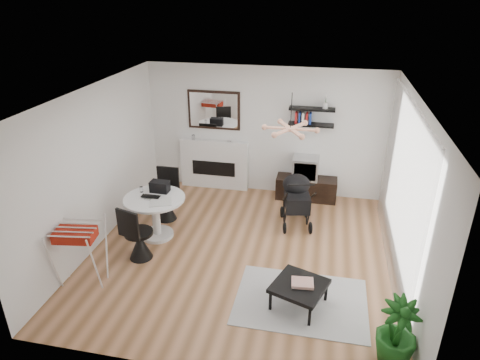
% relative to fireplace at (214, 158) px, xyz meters
% --- Properties ---
extents(floor, '(5.00, 5.00, 0.00)m').
position_rel_fireplace_xyz_m(floor, '(1.10, -2.42, -0.69)').
color(floor, brown).
rests_on(floor, ground).
extents(ceiling, '(5.00, 5.00, 0.00)m').
position_rel_fireplace_xyz_m(ceiling, '(1.10, -2.42, 2.01)').
color(ceiling, white).
rests_on(ceiling, wall_back).
extents(wall_back, '(5.00, 0.00, 5.00)m').
position_rel_fireplace_xyz_m(wall_back, '(1.10, 0.08, 0.66)').
color(wall_back, white).
rests_on(wall_back, floor).
extents(wall_left, '(0.00, 5.00, 5.00)m').
position_rel_fireplace_xyz_m(wall_left, '(-1.40, -2.42, 0.66)').
color(wall_left, white).
rests_on(wall_left, floor).
extents(wall_right, '(0.00, 5.00, 5.00)m').
position_rel_fireplace_xyz_m(wall_right, '(3.60, -2.42, 0.66)').
color(wall_right, white).
rests_on(wall_right, floor).
extents(sheer_curtain, '(0.04, 3.60, 2.60)m').
position_rel_fireplace_xyz_m(sheer_curtain, '(3.50, -2.22, 0.66)').
color(sheer_curtain, white).
rests_on(sheer_curtain, wall_right).
extents(fireplace, '(1.50, 0.17, 2.16)m').
position_rel_fireplace_xyz_m(fireplace, '(0.00, 0.00, 0.00)').
color(fireplace, white).
rests_on(fireplace, floor).
extents(shelf_lower, '(0.90, 0.25, 0.04)m').
position_rel_fireplace_xyz_m(shelf_lower, '(2.03, -0.05, 0.91)').
color(shelf_lower, black).
rests_on(shelf_lower, wall_back).
extents(shelf_upper, '(0.90, 0.25, 0.04)m').
position_rel_fireplace_xyz_m(shelf_upper, '(2.03, -0.05, 1.23)').
color(shelf_upper, black).
rests_on(shelf_upper, wall_back).
extents(pendant_lamp, '(0.90, 0.90, 0.10)m').
position_rel_fireplace_xyz_m(pendant_lamp, '(1.80, -2.12, 1.46)').
color(pendant_lamp, tan).
rests_on(pendant_lamp, ceiling).
extents(tv_console, '(1.25, 0.44, 0.47)m').
position_rel_fireplace_xyz_m(tv_console, '(2.03, -0.15, -0.45)').
color(tv_console, black).
rests_on(tv_console, floor).
extents(crt_tv, '(0.52, 0.46, 0.46)m').
position_rel_fireplace_xyz_m(crt_tv, '(1.99, -0.16, 0.01)').
color(crt_tv, '#BBBBBD').
rests_on(crt_tv, tv_console).
extents(dining_table, '(1.06, 1.06, 0.78)m').
position_rel_fireplace_xyz_m(dining_table, '(-0.49, -2.21, -0.17)').
color(dining_table, white).
rests_on(dining_table, floor).
extents(laptop, '(0.34, 0.22, 0.03)m').
position_rel_fireplace_xyz_m(laptop, '(-0.55, -2.27, 0.11)').
color(laptop, black).
rests_on(laptop, dining_table).
extents(black_bag, '(0.34, 0.21, 0.20)m').
position_rel_fireplace_xyz_m(black_bag, '(-0.48, -1.96, 0.19)').
color(black_bag, black).
rests_on(black_bag, dining_table).
extents(newspaper, '(0.46, 0.42, 0.01)m').
position_rel_fireplace_xyz_m(newspaper, '(-0.32, -2.36, 0.10)').
color(newspaper, white).
rests_on(newspaper, dining_table).
extents(drinking_glass, '(0.06, 0.06, 0.10)m').
position_rel_fireplace_xyz_m(drinking_glass, '(-0.79, -2.05, 0.14)').
color(drinking_glass, white).
rests_on(drinking_glass, dining_table).
extents(chair_far, '(0.48, 0.48, 1.00)m').
position_rel_fireplace_xyz_m(chair_far, '(-0.55, -1.56, -0.37)').
color(chair_far, black).
rests_on(chair_far, floor).
extents(chair_near, '(0.50, 0.52, 0.98)m').
position_rel_fireplace_xyz_m(chair_near, '(-0.51, -2.91, -0.38)').
color(chair_near, black).
rests_on(chair_near, floor).
extents(drying_rack, '(0.74, 0.70, 0.99)m').
position_rel_fireplace_xyz_m(drying_rack, '(-1.08, -3.68, -0.17)').
color(drying_rack, white).
rests_on(drying_rack, floor).
extents(stroller, '(0.68, 0.92, 1.05)m').
position_rel_fireplace_xyz_m(stroller, '(1.91, -1.23, -0.23)').
color(stroller, black).
rests_on(stroller, floor).
extents(rug, '(1.87, 1.35, 0.01)m').
position_rel_fireplace_xyz_m(rug, '(2.19, -3.45, -0.68)').
color(rug, '#ADADAD').
rests_on(rug, floor).
extents(coffee_table, '(0.88, 0.88, 0.35)m').
position_rel_fireplace_xyz_m(coffee_table, '(2.15, -3.53, -0.36)').
color(coffee_table, black).
rests_on(coffee_table, rug).
extents(magazines, '(0.32, 0.27, 0.04)m').
position_rel_fireplace_xyz_m(magazines, '(2.19, -3.52, -0.30)').
color(magazines, '#B6432D').
rests_on(magazines, coffee_table).
extents(potted_plant, '(0.63, 0.63, 0.87)m').
position_rel_fireplace_xyz_m(potted_plant, '(3.35, -4.27, -0.25)').
color(potted_plant, '#195518').
rests_on(potted_plant, floor).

